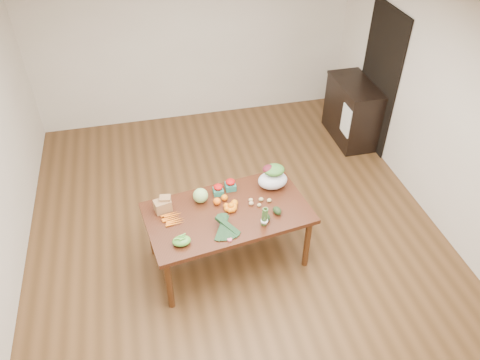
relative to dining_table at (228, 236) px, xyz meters
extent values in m
plane|color=brown|center=(0.17, 0.31, -0.38)|extent=(6.00, 6.00, 0.00)
cube|color=white|center=(0.17, 0.31, 2.33)|extent=(5.00, 6.00, 0.02)
cube|color=silver|center=(0.17, 3.31, 0.98)|extent=(5.00, 0.02, 2.70)
cube|color=silver|center=(2.67, 0.31, 0.98)|extent=(0.02, 6.00, 2.70)
cube|color=#411E0F|center=(0.00, 0.00, 0.00)|extent=(1.86, 1.19, 0.75)
cube|color=black|center=(2.65, 1.91, 0.68)|extent=(0.02, 1.00, 2.10)
cube|color=black|center=(2.39, 2.06, 0.10)|extent=(0.52, 1.02, 0.94)
cube|color=white|center=(2.13, 1.71, 0.18)|extent=(0.02, 0.28, 0.45)
sphere|color=#A1D178|center=(-0.25, 0.23, 0.46)|extent=(0.17, 0.17, 0.17)
sphere|color=orange|center=(-0.09, 0.14, 0.42)|extent=(0.08, 0.08, 0.08)
sphere|color=orange|center=(0.01, 0.19, 0.41)|extent=(0.07, 0.07, 0.07)
sphere|color=orange|center=(0.09, 0.08, 0.41)|extent=(0.08, 0.08, 0.08)
ellipsoid|color=#63A337|center=(-0.54, -0.36, 0.42)|extent=(0.19, 0.14, 0.08)
ellipsoid|color=tan|center=(0.27, 0.04, 0.40)|extent=(0.05, 0.05, 0.05)
ellipsoid|color=tan|center=(0.35, 0.00, 0.39)|extent=(0.05, 0.04, 0.04)
ellipsoid|color=tan|center=(0.40, 0.08, 0.40)|extent=(0.05, 0.05, 0.04)
ellipsoid|color=tan|center=(0.28, 0.10, 0.40)|extent=(0.05, 0.04, 0.04)
ellipsoid|color=tan|center=(0.48, 0.04, 0.40)|extent=(0.05, 0.05, 0.04)
ellipsoid|color=black|center=(0.37, -0.21, 0.41)|extent=(0.10, 0.13, 0.07)
ellipsoid|color=black|center=(0.51, -0.15, 0.41)|extent=(0.11, 0.14, 0.08)
camera|label=1|loc=(-0.72, -3.61, 3.81)|focal=35.00mm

